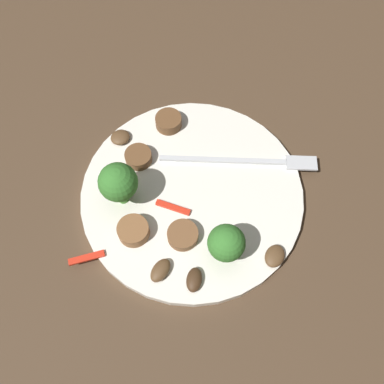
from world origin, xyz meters
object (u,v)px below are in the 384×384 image
at_px(mushroom_3, 120,137).
at_px(mushroom_2, 275,256).
at_px(fork, 250,161).
at_px(broccoli_floret_0, 226,243).
at_px(broccoli_floret_1, 118,183).
at_px(sausage_slice_2, 187,236).
at_px(pepper_strip_0, 87,258).
at_px(plate, 192,194).
at_px(mushroom_0, 160,270).
at_px(sausage_slice_0, 133,231).
at_px(sausage_slice_3, 138,157).
at_px(pepper_strip_2, 173,207).
at_px(sausage_slice_1, 169,121).
at_px(mushroom_1, 194,280).

bearing_deg(mushroom_3, mushroom_2, -30.45).
xyz_separation_m(fork, broccoli_floret_0, (-0.01, -0.11, 0.03)).
bearing_deg(broccoli_floret_1, sausage_slice_2, -22.50).
height_order(broccoli_floret_1, pepper_strip_0, broccoli_floret_1).
height_order(sausage_slice_2, pepper_strip_0, sausage_slice_2).
bearing_deg(mushroom_3, plate, -29.38).
bearing_deg(mushroom_0, plate, 80.98).
xyz_separation_m(plate, broccoli_floret_0, (0.05, -0.06, 0.04)).
bearing_deg(sausage_slice_0, sausage_slice_3, 100.25).
bearing_deg(broccoli_floret_1, mushroom_3, 106.86).
relative_size(mushroom_0, pepper_strip_0, 0.72).
distance_m(mushroom_0, mushroom_3, 0.17).
bearing_deg(plate, pepper_strip_2, -126.22).
relative_size(broccoli_floret_0, mushroom_0, 1.90).
relative_size(sausage_slice_1, pepper_strip_2, 0.80).
height_order(fork, sausage_slice_1, sausage_slice_1).
xyz_separation_m(fork, sausage_slice_3, (-0.13, -0.02, 0.00)).
xyz_separation_m(sausage_slice_0, mushroom_2, (0.15, -0.00, -0.00)).
bearing_deg(pepper_strip_2, broccoli_floret_0, -33.39).
distance_m(plate, mushroom_3, 0.11).
height_order(broccoli_floret_0, sausage_slice_1, broccoli_floret_0).
relative_size(mushroom_3, pepper_strip_2, 0.59).
relative_size(broccoli_floret_0, sausage_slice_3, 1.66).
bearing_deg(broccoli_floret_1, broccoli_floret_0, -19.54).
xyz_separation_m(mushroom_2, pepper_strip_2, (-0.11, 0.04, -0.00)).
distance_m(fork, mushroom_0, 0.16).
bearing_deg(sausage_slice_2, mushroom_0, -115.37).
bearing_deg(mushroom_2, plate, 148.52).
relative_size(broccoli_floret_1, sausage_slice_0, 1.83).
height_order(plate, sausage_slice_2, sausage_slice_2).
height_order(mushroom_2, pepper_strip_2, mushroom_2).
height_order(plate, sausage_slice_0, sausage_slice_0).
bearing_deg(fork, sausage_slice_1, 153.64).
height_order(sausage_slice_0, sausage_slice_1, same).
bearing_deg(sausage_slice_1, plate, -62.57).
bearing_deg(plate, broccoli_floret_1, -162.95).
relative_size(plate, mushroom_3, 10.80).
bearing_deg(sausage_slice_1, mushroom_0, -80.92).
relative_size(sausage_slice_1, sausage_slice_3, 1.02).
bearing_deg(sausage_slice_0, sausage_slice_2, 5.12).
distance_m(sausage_slice_3, mushroom_3, 0.04).
bearing_deg(sausage_slice_0, sausage_slice_1, 86.83).
bearing_deg(sausage_slice_1, sausage_slice_2, -70.86).
height_order(fork, pepper_strip_2, same).
relative_size(sausage_slice_0, pepper_strip_2, 0.85).
bearing_deg(broccoli_floret_1, pepper_strip_2, -0.82).
relative_size(broccoli_floret_0, broccoli_floret_1, 0.84).
height_order(broccoli_floret_0, broccoli_floret_1, broccoli_floret_1).
xyz_separation_m(plate, mushroom_1, (0.02, -0.10, 0.01)).
relative_size(fork, sausage_slice_3, 5.90).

